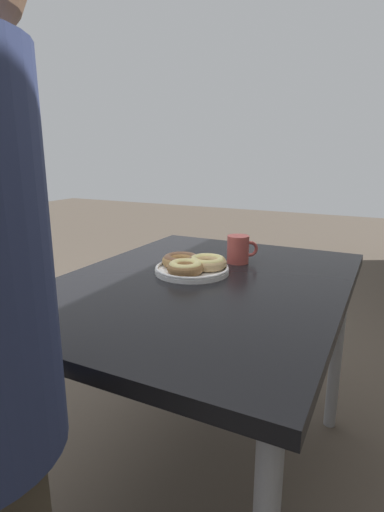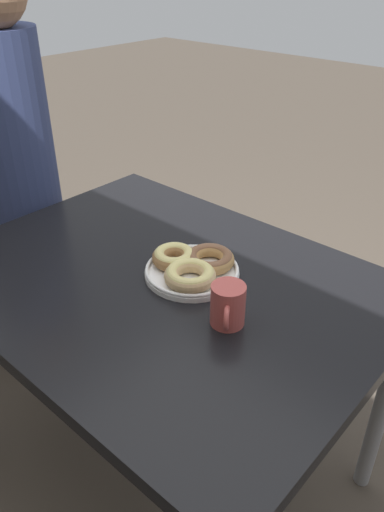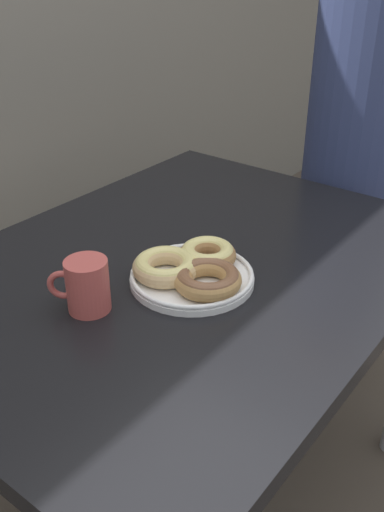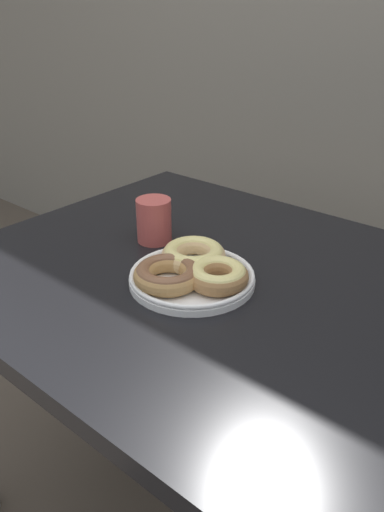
# 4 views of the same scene
# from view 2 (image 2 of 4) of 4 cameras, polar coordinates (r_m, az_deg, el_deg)

# --- Properties ---
(ground_plane) EXTENTS (14.00, 14.00, 0.00)m
(ground_plane) POSITION_cam_2_polar(r_m,az_deg,el_deg) (1.93, -0.20, -20.40)
(ground_plane) COLOR #4C4238
(dining_table) EXTENTS (1.18, 0.89, 0.78)m
(dining_table) POSITION_cam_2_polar(r_m,az_deg,el_deg) (1.38, -3.46, -5.11)
(dining_table) COLOR black
(dining_table) RESTS_ON ground_plane
(donut_plate) EXTENTS (0.26, 0.27, 0.06)m
(donut_plate) POSITION_cam_2_polar(r_m,az_deg,el_deg) (1.33, 0.01, -1.15)
(donut_plate) COLOR white
(donut_plate) RESTS_ON dining_table
(coffee_mug) EXTENTS (0.09, 0.11, 0.10)m
(coffee_mug) POSITION_cam_2_polar(r_m,az_deg,el_deg) (1.15, 4.11, -5.61)
(coffee_mug) COLOR #B74C47
(coffee_mug) RESTS_ON dining_table
(person_figure) EXTENTS (0.39, 0.32, 1.54)m
(person_figure) POSITION_cam_2_polar(r_m,az_deg,el_deg) (1.93, -20.12, 8.63)
(person_figure) COLOR brown
(person_figure) RESTS_ON ground_plane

